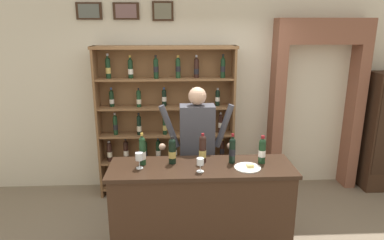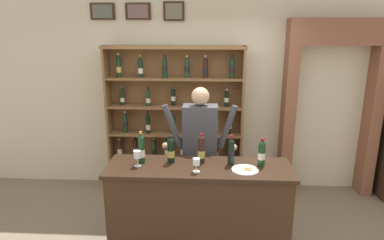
% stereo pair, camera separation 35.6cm
% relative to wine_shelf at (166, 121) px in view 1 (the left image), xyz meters
% --- Properties ---
extents(back_wall, '(12.00, 0.19, 3.27)m').
position_rel_wine_shelf_xyz_m(back_wall, '(0.37, 0.33, 0.55)').
color(back_wall, beige).
rests_on(back_wall, ground).
extents(wine_shelf, '(1.93, 0.30, 2.12)m').
position_rel_wine_shelf_xyz_m(wine_shelf, '(0.00, 0.00, 0.00)').
color(wine_shelf, brown).
rests_on(wine_shelf, ground).
extents(archway_doorway, '(1.32, 0.45, 2.47)m').
position_rel_wine_shelf_xyz_m(archway_doorway, '(2.17, 0.20, 0.33)').
color(archway_doorway, brown).
rests_on(archway_doorway, ground).
extents(tasting_counter, '(1.88, 0.58, 1.00)m').
position_rel_wine_shelf_xyz_m(tasting_counter, '(0.39, -1.43, -0.58)').
color(tasting_counter, '#382316').
rests_on(tasting_counter, ground).
extents(shopkeeper, '(0.88, 0.22, 1.71)m').
position_rel_wine_shelf_xyz_m(shopkeeper, '(0.38, -0.86, -0.03)').
color(shopkeeper, '#2D3347').
rests_on(shopkeeper, ground).
extents(tasting_bottle_rosso, '(0.07, 0.07, 0.34)m').
position_rel_wine_shelf_xyz_m(tasting_bottle_rosso, '(-0.21, -1.35, 0.07)').
color(tasting_bottle_rosso, '#19381E').
rests_on(tasting_bottle_rosso, tasting_counter).
extents(tasting_bottle_chianti, '(0.08, 0.08, 0.29)m').
position_rel_wine_shelf_xyz_m(tasting_bottle_chianti, '(0.10, -1.33, 0.05)').
color(tasting_bottle_chianti, black).
rests_on(tasting_bottle_chianti, tasting_counter).
extents(tasting_bottle_prosecco, '(0.08, 0.08, 0.31)m').
position_rel_wine_shelf_xyz_m(tasting_bottle_prosecco, '(0.41, -1.32, 0.06)').
color(tasting_bottle_prosecco, black).
rests_on(tasting_bottle_prosecco, tasting_counter).
extents(tasting_bottle_bianco, '(0.07, 0.07, 0.31)m').
position_rel_wine_shelf_xyz_m(tasting_bottle_bianco, '(0.71, -1.35, 0.06)').
color(tasting_bottle_bianco, black).
rests_on(tasting_bottle_bianco, tasting_counter).
extents(tasting_bottle_riserva, '(0.07, 0.07, 0.29)m').
position_rel_wine_shelf_xyz_m(tasting_bottle_riserva, '(1.02, -1.37, 0.06)').
color(tasting_bottle_riserva, '#19381E').
rests_on(tasting_bottle_riserva, tasting_counter).
extents(wine_glass_right, '(0.08, 0.08, 0.16)m').
position_rel_wine_shelf_xyz_m(wine_glass_right, '(-0.23, -1.45, 0.03)').
color(wine_glass_right, silver).
rests_on(wine_glass_right, tasting_counter).
extents(wine_glass_spare, '(0.07, 0.07, 0.14)m').
position_rel_wine_shelf_xyz_m(wine_glass_spare, '(0.37, -1.56, 0.02)').
color(wine_glass_spare, silver).
rests_on(wine_glass_spare, tasting_counter).
extents(cheese_plate, '(0.26, 0.26, 0.04)m').
position_rel_wine_shelf_xyz_m(cheese_plate, '(0.85, -1.50, -0.07)').
color(cheese_plate, white).
rests_on(cheese_plate, tasting_counter).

